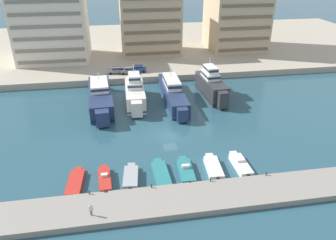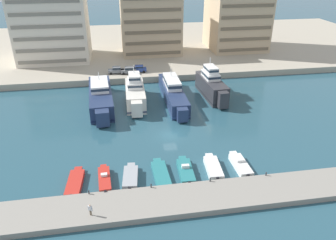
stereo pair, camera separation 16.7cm
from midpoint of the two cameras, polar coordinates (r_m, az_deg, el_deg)
The scene contains 25 objects.
ground_plane at distance 60.45m, azimuth 0.28°, elevation -2.68°, with size 400.00×400.00×0.00m, color #285160.
quay_promenade at distance 118.49m, azimuth -4.99°, elevation 12.75°, with size 180.00×70.00×1.62m, color #ADA38E.
pier_dock at distance 45.53m, azimuth 4.29°, elevation -13.53°, with size 120.00×6.08×0.88m, color gray.
yacht_navy_far_left at distance 72.89m, azimuth -11.75°, elevation 3.97°, with size 5.74×21.59×6.82m.
yacht_ivory_left at distance 72.89m, azimuth -5.84°, elevation 4.66°, with size 4.48×15.81×8.23m.
yacht_navy_mid_left at distance 73.95m, azimuth 0.77°, elevation 4.80°, with size 3.89×22.52×6.67m.
yacht_charcoal_center_left at distance 76.65m, azimuth 7.50°, elevation 5.93°, with size 4.55×15.83×8.77m.
motorboat_red_far_left at distance 50.06m, azimuth -15.92°, elevation -10.45°, with size 2.48×6.98×0.83m.
motorboat_red_left at distance 49.34m, azimuth -11.04°, elevation -10.19°, with size 1.99×6.63×1.43m.
motorboat_grey_mid_left at distance 49.27m, azimuth -6.59°, elevation -9.90°, with size 2.61×6.25×1.05m.
motorboat_teal_center_left at distance 49.92m, azimuth -1.31°, elevation -9.37°, with size 2.37×7.59×0.81m.
motorboat_teal_center at distance 50.46m, azimuth 3.03°, elevation -8.80°, with size 2.36×7.03×1.40m.
motorboat_white_center_right at distance 51.51m, azimuth 7.80°, elevation -8.18°, with size 2.51×6.76×0.99m.
motorboat_white_mid_right at distance 52.93m, azimuth 12.39°, elevation -7.58°, with size 2.09×6.79×1.31m.
car_grey_far_left at distance 87.92m, azimuth -9.11°, elevation 8.60°, with size 4.14×2.01×1.80m.
car_grey_left at distance 87.37m, azimuth -6.97°, elevation 8.62°, with size 4.14×2.01×1.80m.
car_blue_mid_left at distance 88.34m, azimuth -5.22°, elevation 8.92°, with size 4.16×2.04×1.80m.
apartment_block_far_left at distance 103.35m, azimuth -19.61°, elevation 15.21°, with size 20.19×16.73×21.32m.
apartment_block_left at distance 104.41m, azimuth -3.20°, elevation 16.70°, with size 18.22×12.90×21.03m.
apartment_block_mid_left at distance 112.03m, azimuth 11.90°, elevation 18.81°, with size 17.65×17.89×28.40m.
pedestrian_near_edge at distance 42.90m, azimuth -13.43°, elevation -14.86°, with size 0.59×0.41×1.68m.
bollard_west at distance 46.54m, azimuth -13.67°, elevation -12.10°, with size 0.20×0.20×0.61m.
bollard_west_mid at distance 46.43m, azimuth -3.00°, elevation -11.33°, with size 0.20×0.20×0.61m.
bollard_east_mid at distance 47.85m, azimuth 7.30°, elevation -10.21°, with size 0.20×0.20×0.61m.
bollard_east at distance 50.67m, azimuth 16.66°, elevation -8.91°, with size 0.20×0.20×0.61m.
Camera 1 is at (-9.02, -51.66, 30.06)m, focal length 35.00 mm.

